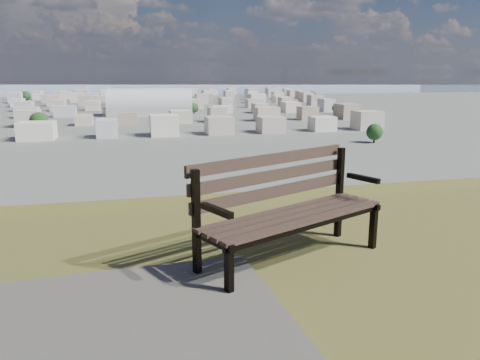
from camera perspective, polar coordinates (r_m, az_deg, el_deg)
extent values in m
cube|color=#3B2B22|center=(3.93, 8.51, -4.93)|extent=(1.66, 0.82, 0.03)
cube|color=#3B2B22|center=(4.01, 7.27, -4.53)|extent=(1.66, 0.82, 0.03)
cube|color=#3B2B22|center=(4.09, 6.08, -4.14)|extent=(1.66, 0.82, 0.03)
cube|color=#3B2B22|center=(4.17, 4.94, -3.77)|extent=(1.66, 0.82, 0.03)
cube|color=#3B2B22|center=(4.18, 4.25, -1.45)|extent=(1.64, 0.77, 0.10)
cube|color=#3B2B22|center=(4.17, 4.05, 0.53)|extent=(1.64, 0.77, 0.10)
cube|color=#3B2B22|center=(4.16, 3.85, 2.53)|extent=(1.64, 0.77, 0.10)
cube|color=black|center=(3.46, -1.34, -11.21)|extent=(0.07, 0.07, 0.44)
cube|color=black|center=(3.70, -5.34, -5.66)|extent=(0.07, 0.07, 0.91)
cube|color=black|center=(3.54, -3.30, -7.37)|extent=(0.25, 0.47, 0.05)
cube|color=black|center=(3.42, -2.88, -3.70)|extent=(0.19, 0.35, 0.04)
cube|color=black|center=(4.61, 15.94, -5.41)|extent=(0.07, 0.07, 0.44)
cube|color=black|center=(4.80, 12.02, -1.52)|extent=(0.07, 0.07, 0.91)
cube|color=black|center=(4.67, 14.13, -2.65)|extent=(0.25, 0.47, 0.05)
cube|color=black|center=(4.58, 14.78, 0.21)|extent=(0.19, 0.35, 0.04)
cube|color=black|center=(3.94, 8.59, -5.58)|extent=(1.64, 0.78, 0.04)
cube|color=black|center=(4.19, 4.84, -4.33)|extent=(1.64, 0.78, 0.04)
cube|color=silver|center=(303.09, -10.80, 8.31)|extent=(54.50, 28.79, 5.78)
cylinder|color=white|center=(302.88, -10.82, 8.86)|extent=(54.50, 28.79, 21.96)
cube|color=#B6AA9C|center=(205.75, -23.06, 5.54)|extent=(11.00, 11.00, 7.00)
cube|color=beige|center=(203.18, -16.35, 5.97)|extent=(11.00, 11.00, 7.00)
cube|color=silver|center=(203.42, -9.55, 6.33)|extent=(11.00, 11.00, 7.00)
cube|color=beige|center=(206.48, -2.86, 6.59)|extent=(11.00, 11.00, 7.00)
cube|color=tan|center=(212.22, 3.57, 6.75)|extent=(11.00, 11.00, 7.00)
cube|color=beige|center=(220.44, 9.58, 6.83)|extent=(11.00, 11.00, 7.00)
cube|color=beige|center=(230.87, 15.12, 6.84)|extent=(11.00, 11.00, 7.00)
cube|color=silver|center=(256.81, -23.97, 6.75)|extent=(11.00, 11.00, 7.00)
cube|color=beige|center=(253.62, -18.60, 7.13)|extent=(11.00, 11.00, 7.00)
cube|color=tan|center=(252.68, -13.13, 7.45)|extent=(11.00, 11.00, 7.00)
cube|color=beige|center=(254.02, -7.67, 7.69)|extent=(11.00, 11.00, 7.00)
cube|color=beige|center=(257.59, -2.31, 7.87)|extent=(11.00, 11.00, 7.00)
cube|color=silver|center=(263.31, 2.87, 7.98)|extent=(11.00, 11.00, 7.00)
cube|color=#B6AA9C|center=(271.04, 7.79, 8.02)|extent=(11.00, 11.00, 7.00)
cube|color=beige|center=(280.62, 12.41, 8.01)|extent=(11.00, 11.00, 7.00)
cube|color=beige|center=(307.99, -24.58, 7.56)|extent=(11.00, 11.00, 7.00)
cube|color=beige|center=(304.40, -20.11, 7.89)|extent=(11.00, 11.00, 7.00)
cube|color=silver|center=(302.66, -15.55, 8.18)|extent=(11.00, 11.00, 7.00)
cube|color=#B6AA9C|center=(302.83, -10.97, 8.42)|extent=(11.00, 11.00, 7.00)
cube|color=beige|center=(304.89, -6.41, 8.60)|extent=(11.00, 11.00, 7.00)
cube|color=silver|center=(308.80, -1.94, 8.73)|extent=(11.00, 11.00, 7.00)
cube|color=beige|center=(314.51, 2.40, 8.81)|extent=(11.00, 11.00, 7.00)
cube|color=tan|center=(321.91, 6.56, 8.83)|extent=(11.00, 11.00, 7.00)
cube|color=beige|center=(330.88, 10.52, 8.81)|extent=(11.00, 11.00, 7.00)
cube|color=beige|center=(359.24, -25.01, 8.14)|extent=(11.00, 11.00, 7.00)
cube|color=silver|center=(355.35, -21.19, 8.44)|extent=(11.00, 11.00, 7.00)
cube|color=beige|center=(353.06, -17.29, 8.70)|extent=(11.00, 11.00, 7.00)
cube|color=tan|center=(352.38, -13.35, 8.93)|extent=(11.00, 11.00, 7.00)
cube|color=beige|center=(353.34, -9.41, 9.11)|extent=(11.00, 11.00, 7.00)
cube|color=beige|center=(355.92, -5.51, 9.25)|extent=(11.00, 11.00, 7.00)
cube|color=silver|center=(360.08, -1.67, 9.35)|extent=(11.00, 11.00, 7.00)
cube|color=#B6AA9C|center=(365.77, 2.06, 9.40)|extent=(11.00, 11.00, 7.00)
cube|color=beige|center=(372.92, 5.66, 9.42)|extent=(11.00, 11.00, 7.00)
cube|color=silver|center=(381.45, 9.12, 9.40)|extent=(11.00, 11.00, 7.00)
cube|color=beige|center=(410.54, -25.34, 8.57)|extent=(11.00, 11.00, 7.00)
cube|color=silver|center=(406.43, -22.00, 8.84)|extent=(11.00, 11.00, 7.00)
cube|color=#B6AA9C|center=(403.71, -18.59, 9.08)|extent=(11.00, 11.00, 7.00)
cube|color=beige|center=(402.40, -15.14, 9.30)|extent=(11.00, 11.00, 7.00)
cube|color=silver|center=(402.53, -11.69, 9.48)|extent=(11.00, 11.00, 7.00)
cube|color=beige|center=(404.08, -8.24, 9.62)|extent=(11.00, 11.00, 7.00)
cube|color=tan|center=(407.04, -4.83, 9.73)|extent=(11.00, 11.00, 7.00)
cube|color=beige|center=(411.39, -1.47, 9.81)|extent=(11.00, 11.00, 7.00)
cube|color=beige|center=(417.07, 1.80, 9.85)|extent=(11.00, 11.00, 7.00)
cube|color=silver|center=(424.04, 4.98, 9.86)|extent=(11.00, 11.00, 7.00)
cube|color=#B6AA9C|center=(432.23, 8.04, 9.84)|extent=(11.00, 11.00, 7.00)
cube|color=tan|center=(461.86, -25.60, 8.91)|extent=(11.00, 11.00, 7.00)
cube|color=beige|center=(457.58, -22.63, 9.15)|extent=(11.00, 11.00, 7.00)
cube|color=beige|center=(454.53, -19.60, 9.38)|extent=(11.00, 11.00, 7.00)
cube|color=silver|center=(452.74, -16.55, 9.58)|extent=(11.00, 11.00, 7.00)
cube|color=#B6AA9C|center=(452.21, -13.47, 9.75)|extent=(11.00, 11.00, 7.00)
cube|color=beige|center=(452.96, -10.39, 9.90)|extent=(11.00, 11.00, 7.00)
cube|color=silver|center=(454.97, -7.33, 10.02)|extent=(11.00, 11.00, 7.00)
cube|color=beige|center=(458.23, -4.30, 10.11)|extent=(11.00, 11.00, 7.00)
cube|color=tan|center=(462.72, -1.32, 10.17)|extent=(11.00, 11.00, 7.00)
cube|color=beige|center=(468.40, 1.60, 10.20)|extent=(11.00, 11.00, 7.00)
cube|color=beige|center=(475.22, 4.44, 10.21)|extent=(11.00, 11.00, 7.00)
cube|color=silver|center=(483.13, 7.19, 10.19)|extent=(11.00, 11.00, 7.00)
cube|color=beige|center=(513.20, -25.80, 9.18)|extent=(11.00, 11.00, 7.00)
cube|color=tan|center=(508.79, -23.13, 9.40)|extent=(11.00, 11.00, 7.00)
cube|color=beige|center=(505.48, -20.42, 9.61)|extent=(11.00, 11.00, 7.00)
cube|color=beige|center=(503.29, -17.67, 9.80)|extent=(11.00, 11.00, 7.00)
cube|color=silver|center=(502.25, -14.90, 9.97)|extent=(11.00, 11.00, 7.00)
cube|color=#B6AA9C|center=(502.34, -12.12, 10.11)|extent=(11.00, 11.00, 7.00)
cube|color=beige|center=(503.59, -9.35, 10.23)|extent=(11.00, 11.00, 7.00)
cube|color=silver|center=(505.97, -6.60, 10.33)|extent=(11.00, 11.00, 7.00)
cube|color=beige|center=(509.47, -3.87, 10.40)|extent=(11.00, 11.00, 7.00)
cube|color=tan|center=(514.07, -1.19, 10.45)|extent=(11.00, 11.00, 7.00)
cube|color=beige|center=(519.74, 1.44, 10.48)|extent=(11.00, 11.00, 7.00)
cube|color=beige|center=(526.44, 4.00, 10.49)|extent=(11.00, 11.00, 7.00)
cube|color=silver|center=(534.14, 6.50, 10.47)|extent=(11.00, 11.00, 7.00)
cube|color=beige|center=(564.55, -25.97, 9.40)|extent=(11.00, 11.00, 7.00)
cube|color=tan|center=(560.03, -23.54, 9.61)|extent=(11.00, 11.00, 7.00)
cube|color=beige|center=(556.51, -21.08, 9.80)|extent=(11.00, 11.00, 7.00)
cube|color=beige|center=(554.01, -18.58, 9.98)|extent=(11.00, 11.00, 7.00)
cube|color=silver|center=(552.53, -16.07, 10.14)|extent=(11.00, 11.00, 7.00)
cube|color=#B6AA9C|center=(552.10, -13.54, 10.28)|extent=(11.00, 11.00, 7.00)
cube|color=beige|center=(552.71, -11.02, 10.40)|extent=(11.00, 11.00, 7.00)
cube|color=silver|center=(554.37, -8.50, 10.50)|extent=(11.00, 11.00, 7.00)
cube|color=beige|center=(557.05, -6.00, 10.59)|extent=(11.00, 11.00, 7.00)
cube|color=tan|center=(560.74, -3.53, 10.65)|extent=(11.00, 11.00, 7.00)
cube|color=beige|center=(565.44, -1.09, 10.69)|extent=(11.00, 11.00, 7.00)
cube|color=beige|center=(571.10, 1.30, 10.71)|extent=(11.00, 11.00, 7.00)
cube|color=silver|center=(577.70, 3.65, 10.71)|extent=(11.00, 11.00, 7.00)
cube|color=#B6AA9C|center=(585.22, 5.93, 10.70)|extent=(11.00, 11.00, 7.00)
cylinder|color=#37231B|center=(187.76, 16.02, 4.70)|extent=(0.80, 0.80, 2.10)
sphere|color=#133618|center=(187.35, 16.08, 5.65)|extent=(6.30, 6.30, 6.30)
cylinder|color=#37231B|center=(226.25, -23.22, 5.57)|extent=(0.80, 0.80, 2.70)
sphere|color=#133618|center=(225.84, -23.31, 6.59)|extent=(8.10, 8.10, 8.10)
cylinder|color=#37231B|center=(312.11, 11.65, 8.05)|extent=(0.80, 0.80, 1.95)
sphere|color=#133618|center=(311.88, 11.68, 8.59)|extent=(5.85, 5.85, 5.85)
cylinder|color=#37231B|center=(407.18, -4.82, 9.40)|extent=(0.80, 0.80, 2.25)
sphere|color=#133618|center=(406.99, -4.83, 9.87)|extent=(6.75, 6.75, 6.75)
cylinder|color=#37231B|center=(470.59, -24.61, 8.80)|extent=(0.80, 0.80, 2.85)
sphere|color=#133618|center=(470.38, -24.66, 9.32)|extent=(8.55, 8.55, 8.55)
cylinder|color=#37231B|center=(305.61, -5.65, 8.17)|extent=(0.80, 0.80, 2.10)
sphere|color=#133618|center=(305.36, -5.66, 8.76)|extent=(6.30, 6.30, 6.30)
cylinder|color=#37231B|center=(456.08, 8.76, 9.70)|extent=(0.80, 0.80, 2.55)
sphere|color=#133618|center=(455.89, 8.78, 10.18)|extent=(7.65, 7.65, 7.65)
cube|color=#8195A4|center=(902.01, -13.67, 10.98)|extent=(2400.00, 700.00, 0.12)
cube|color=#98A6BD|center=(1399.91, -7.50, 12.76)|extent=(700.00, 220.00, 45.00)
cube|color=#98A6BD|center=(1573.13, 11.22, 12.92)|extent=(500.00, 220.00, 60.00)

